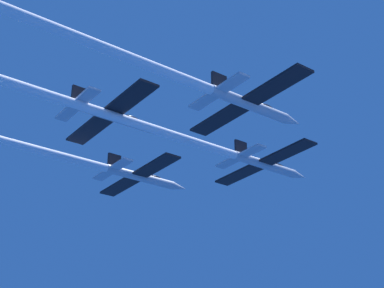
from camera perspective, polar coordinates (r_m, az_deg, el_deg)
name	(u,v)px	position (r m, az deg, el deg)	size (l,w,h in m)	color
jet_lead	(170,134)	(66.83, -2.17, 0.98)	(16.99, 53.39, 2.81)	#B2BAC6
jet_left_wing	(31,148)	(71.48, -15.70, -0.39)	(16.99, 54.29, 2.81)	#B2BAC6
jet_right_wing	(127,56)	(53.32, -6.51, 8.65)	(16.99, 53.38, 2.81)	#B2BAC6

